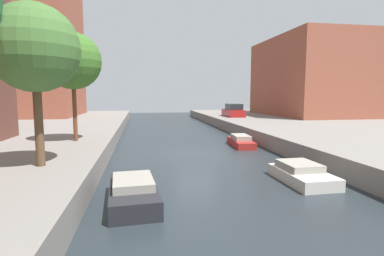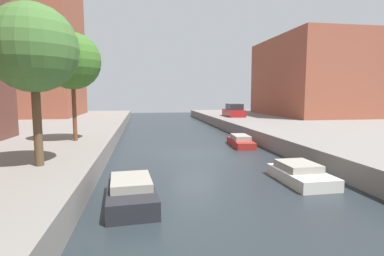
% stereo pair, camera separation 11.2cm
% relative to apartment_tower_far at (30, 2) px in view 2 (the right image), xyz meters
% --- Properties ---
extents(ground_plane, '(84.00, 84.00, 0.00)m').
position_rel_apartment_tower_far_xyz_m(ground_plane, '(16.00, -21.75, -14.58)').
color(ground_plane, '#232B30').
extents(apartment_tower_far, '(10.00, 11.85, 27.17)m').
position_rel_apartment_tower_far_xyz_m(apartment_tower_far, '(0.00, 0.00, 0.00)').
color(apartment_tower_far, brown).
rests_on(apartment_tower_far, quay_left).
extents(low_block_right, '(10.00, 15.13, 9.62)m').
position_rel_apartment_tower_far_xyz_m(low_block_right, '(34.00, -4.14, -8.77)').
color(low_block_right, brown).
rests_on(low_block_right, quay_right).
extents(street_tree_1, '(3.13, 3.13, 5.81)m').
position_rel_apartment_tower_far_xyz_m(street_tree_1, '(9.10, -27.90, -9.37)').
color(street_tree_1, brown).
rests_on(street_tree_1, quay_left).
extents(street_tree_2, '(3.13, 3.13, 6.02)m').
position_rel_apartment_tower_far_xyz_m(street_tree_2, '(9.10, -21.82, -9.15)').
color(street_tree_2, brown).
rests_on(street_tree_2, quay_left).
extents(parked_car, '(1.93, 4.45, 1.52)m').
position_rel_apartment_tower_far_xyz_m(parked_car, '(23.69, -5.07, -12.95)').
color(parked_car, maroon).
rests_on(parked_car, quay_right).
extents(moored_boat_left_2, '(1.78, 3.53, 0.85)m').
position_rel_apartment_tower_far_xyz_m(moored_boat_left_2, '(12.46, -29.64, -14.22)').
color(moored_boat_left_2, '#232328').
rests_on(moored_boat_left_2, ground_plane).
extents(moored_boat_right_2, '(1.69, 3.12, 0.76)m').
position_rel_apartment_tower_far_xyz_m(moored_boat_right_2, '(19.32, -28.28, -14.26)').
color(moored_boat_right_2, beige).
rests_on(moored_boat_right_2, ground_plane).
extents(moored_boat_right_3, '(1.51, 3.59, 0.78)m').
position_rel_apartment_tower_far_xyz_m(moored_boat_right_3, '(19.67, -19.57, -14.26)').
color(moored_boat_right_3, maroon).
rests_on(moored_boat_right_3, ground_plane).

